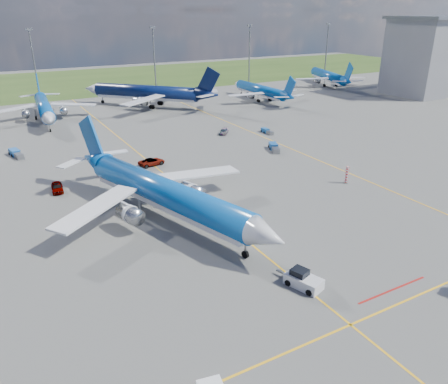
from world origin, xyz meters
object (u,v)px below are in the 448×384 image
bg_jet_nnw (46,121)px  service_car_c (224,131)px  bg_jet_ne (260,100)px  baggage_tug_e (267,131)px  bg_jet_n (147,106)px  baggage_tug_w (274,147)px  main_airliner (168,220)px  service_car_b (152,162)px  service_car_a (57,187)px  pushback_tug (303,280)px  bg_jet_ene (328,85)px  warning_post (347,175)px  baggage_tug_c (16,154)px

bg_jet_nnw → service_car_c: bg_jet_nnw is taller
bg_jet_ne → baggage_tug_e: bg_jet_ne is taller
bg_jet_n → baggage_tug_w: size_ratio=8.44×
main_airliner → service_car_b: (6.42, 23.64, 0.72)m
bg_jet_ne → service_car_c: bg_jet_ne is taller
bg_jet_nnw → service_car_b: size_ratio=7.54×
baggage_tug_w → service_car_a: bearing=-153.1°
service_car_b → pushback_tug: bearing=170.6°
bg_jet_ene → service_car_b: (-95.42, -57.70, 0.72)m
service_car_a → baggage_tug_e: size_ratio=0.99×
pushback_tug → service_car_c: 63.78m
service_car_b → baggage_tug_w: 26.66m
bg_jet_nnw → bg_jet_ene: size_ratio=0.98×
baggage_tug_w → service_car_c: bearing=125.1°
service_car_b → baggage_tug_e: bearing=-84.4°
bg_jet_n → baggage_tug_e: bg_jet_n is taller
service_car_a → service_car_c: (41.74, 18.41, -0.13)m
service_car_c → pushback_tug: bearing=-70.6°
pushback_tug → baggage_tug_w: pushback_tug is taller
baggage_tug_w → baggage_tug_e: (6.54, 12.38, -0.12)m
service_car_a → bg_jet_nnw: bearing=88.9°
warning_post → baggage_tug_c: warning_post is taller
service_car_a → baggage_tug_e: bearing=20.7°
pushback_tug → service_car_a: 45.02m
bg_jet_nnw → main_airliner: bearing=-81.4°
bg_jet_ene → service_car_b: size_ratio=7.71×
main_airliner → pushback_tug: size_ratio=7.89×
baggage_tug_e → baggage_tug_w: bearing=-113.3°
pushback_tug → baggage_tug_c: (-22.62, 64.83, -0.18)m
service_car_a → bg_jet_ene: bearing=34.3°
bg_jet_ene → service_car_c: size_ratio=9.27×
bg_jet_n → bg_jet_nnw: bearing=-34.2°
baggage_tug_e → bg_jet_n: bearing=112.6°
baggage_tug_c → pushback_tug: bearing=-82.2°
baggage_tug_w → baggage_tug_c: size_ratio=0.97×
pushback_tug → main_airliner: bearing=87.9°
bg_jet_n → pushback_tug: 101.39m
bg_jet_n → service_car_a: bearing=14.7°
bg_jet_ne → main_airliner: size_ratio=0.82×
bg_jet_ne → service_car_c: size_ratio=8.49×
bg_jet_n → service_car_b: bearing=27.8°
bg_jet_ne → service_car_b: bg_jet_ne is taller
pushback_tug → bg_jet_ene: bearing=28.8°
warning_post → baggage_tug_e: size_ratio=0.67×
pushback_tug → warning_post: bearing=19.8°
bg_jet_ene → service_car_a: (-113.77, -62.66, 0.75)m
service_car_b → main_airliner: bearing=155.1°
bg_jet_ne → bg_jet_nnw: bearing=-3.1°
service_car_b → baggage_tug_c: service_car_b is taller
main_airliner → service_car_a: bearing=106.0°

